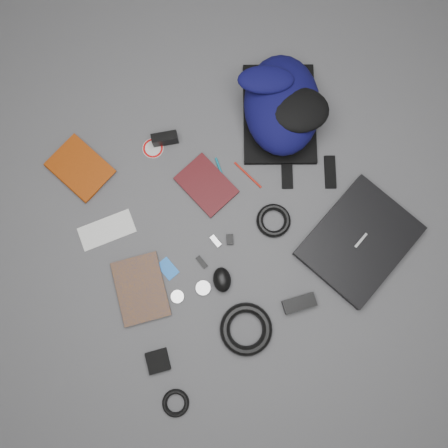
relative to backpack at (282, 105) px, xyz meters
name	(u,v)px	position (x,y,z in m)	size (l,w,h in m)	color
ground	(224,225)	(-0.39, -0.31, -0.09)	(4.00, 4.00, 0.00)	#4F4F51
backpack	(282,105)	(0.00, 0.00, 0.00)	(0.31, 0.45, 0.19)	black
laptop	(359,241)	(0.05, -0.58, -0.07)	(0.40, 0.31, 0.04)	black
textbook_red	(65,184)	(-0.88, 0.09, -0.08)	(0.17, 0.23, 0.03)	#812D07
comic_book	(117,295)	(-0.86, -0.39, -0.08)	(0.18, 0.24, 0.02)	#A45F0B
envelope	(107,230)	(-0.80, -0.14, -0.09)	(0.21, 0.09, 0.00)	silver
dvd_case	(206,185)	(-0.38, -0.14, -0.08)	(0.15, 0.21, 0.02)	#380A0D
compact_camera	(165,139)	(-0.45, 0.09, -0.07)	(0.10, 0.04, 0.06)	black
sticker_disc	(153,148)	(-0.51, 0.08, -0.09)	(0.08, 0.08, 0.00)	silver
pen_teal	(222,176)	(-0.31, -0.14, -0.09)	(0.01, 0.01, 0.16)	#0E6A82
pen_red	(248,175)	(-0.22, -0.17, -0.09)	(0.01, 0.01, 0.14)	#A9190D
id_badge	(168,269)	(-0.65, -0.38, -0.09)	(0.05, 0.08, 0.00)	blue
usb_black	(202,262)	(-0.52, -0.41, -0.09)	(0.02, 0.05, 0.01)	black
usb_silver	(216,241)	(-0.44, -0.36, -0.09)	(0.02, 0.05, 0.01)	#A3A3A5
key_fob	(230,240)	(-0.39, -0.37, -0.09)	(0.03, 0.04, 0.01)	black
mouse	(222,280)	(-0.48, -0.50, -0.07)	(0.07, 0.09, 0.05)	black
headphone_left	(203,288)	(-0.56, -0.50, -0.09)	(0.06, 0.06, 0.01)	#A3A2A4
headphone_right	(177,297)	(-0.66, -0.48, -0.09)	(0.05, 0.05, 0.01)	silver
cable_coil	(274,221)	(-0.21, -0.38, -0.08)	(0.13, 0.13, 0.03)	black
power_brick	(299,303)	(-0.26, -0.70, -0.08)	(0.12, 0.05, 0.03)	black
power_cord_coil	(246,329)	(-0.48, -0.70, -0.07)	(0.19, 0.19, 0.04)	black
pouch	(158,361)	(-0.81, -0.67, -0.08)	(0.08, 0.08, 0.02)	black
earbud_coil	(176,403)	(-0.81, -0.82, -0.08)	(0.10, 0.10, 0.02)	black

